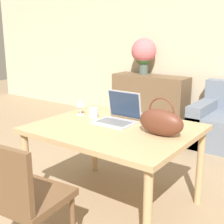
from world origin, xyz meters
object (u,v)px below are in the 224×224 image
object	(u,v)px
chair	(23,195)
flower_vase	(144,53)
laptop	(119,114)
drinking_glass	(93,113)
wine_glass	(80,104)
handbag	(161,122)

from	to	relation	value
chair	flower_vase	bearing A→B (deg)	102.04
laptop	flower_vase	world-z (taller)	flower_vase
chair	flower_vase	size ratio (longest dim) A/B	1.50
drinking_glass	wine_glass	distance (m)	0.18
laptop	wine_glass	xyz separation A→B (m)	(-0.42, -0.03, 0.04)
drinking_glass	flower_vase	world-z (taller)	flower_vase
drinking_glass	flower_vase	bearing A→B (deg)	109.48
wine_glass	flower_vase	world-z (taller)	flower_vase
laptop	handbag	xyz separation A→B (m)	(0.46, -0.12, 0.04)
chair	handbag	xyz separation A→B (m)	(0.48, 0.92, 0.34)
chair	wine_glass	size ratio (longest dim) A/B	5.65
chair	handbag	bearing A→B (deg)	56.74
chair	handbag	distance (m)	1.09
laptop	wine_glass	distance (m)	0.43
handbag	drinking_glass	bearing A→B (deg)	173.29
laptop	flower_vase	xyz separation A→B (m)	(-1.06, 2.23, 0.35)
laptop	wine_glass	world-z (taller)	laptop
drinking_glass	handbag	world-z (taller)	handbag
chair	wine_glass	xyz separation A→B (m)	(-0.40, 1.01, 0.34)
chair	handbag	world-z (taller)	handbag
laptop	flower_vase	bearing A→B (deg)	115.42
laptop	handbag	bearing A→B (deg)	-14.27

